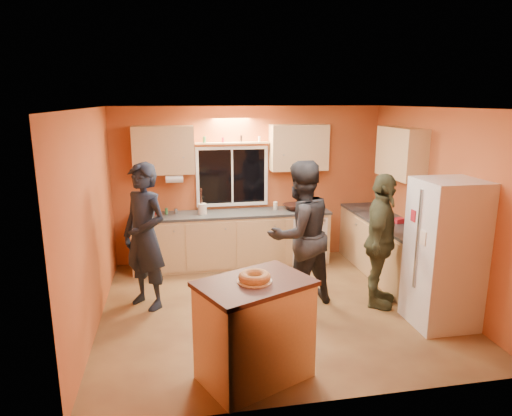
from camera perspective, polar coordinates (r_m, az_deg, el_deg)
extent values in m
plane|color=brown|center=(6.24, 2.43, -12.22)|extent=(4.50, 4.50, 0.00)
cube|color=#BE6230|center=(7.72, -0.80, 2.96)|extent=(4.50, 0.04, 2.60)
cube|color=#BE6230|center=(3.97, 9.15, -7.44)|extent=(4.50, 0.04, 2.60)
cube|color=#BE6230|center=(5.74, -19.91, -1.53)|extent=(0.04, 4.00, 2.60)
cube|color=#BE6230|center=(6.67, 21.74, 0.33)|extent=(0.04, 4.00, 2.60)
cube|color=white|center=(5.63, 2.70, 12.38)|extent=(4.50, 4.00, 0.02)
cube|color=black|center=(7.63, -3.01, 3.97)|extent=(1.10, 0.02, 0.90)
cube|color=white|center=(7.62, -3.00, 3.95)|extent=(1.20, 0.04, 1.00)
cube|color=tan|center=(7.36, -11.49, 7.10)|extent=(0.95, 0.33, 0.75)
cube|color=tan|center=(7.65, 5.37, 7.54)|extent=(0.95, 0.33, 0.75)
cube|color=tan|center=(7.17, 17.67, 6.58)|extent=(0.33, 1.00, 0.75)
cylinder|color=silver|center=(7.30, -10.16, 3.59)|extent=(0.27, 0.12, 0.12)
cube|color=tan|center=(7.59, -3.01, -4.01)|extent=(3.20, 0.60, 0.86)
cube|color=#282B2D|center=(7.47, -3.05, -0.71)|extent=(3.24, 0.62, 0.04)
cube|color=tan|center=(8.20, 13.17, -3.03)|extent=(0.60, 0.60, 0.86)
cube|color=#282B2D|center=(8.08, 13.33, 0.03)|extent=(0.62, 0.62, 0.04)
cube|color=tan|center=(7.17, 16.99, -5.66)|extent=(0.60, 1.80, 0.86)
cube|color=#282B2D|center=(7.04, 17.24, -2.19)|extent=(0.62, 1.84, 0.04)
cube|color=silver|center=(5.94, 22.52, -5.30)|extent=(0.72, 0.70, 1.80)
cube|color=tan|center=(4.61, -0.18, -15.22)|extent=(1.20, 1.03, 0.99)
cube|color=black|center=(4.39, -0.18, -9.43)|extent=(1.25, 1.09, 0.04)
torus|color=#B7794B|center=(4.36, -0.18, -8.62)|extent=(0.31, 0.31, 0.09)
imported|color=black|center=(6.11, -13.74, -3.48)|extent=(0.82, 0.83, 1.93)
imported|color=black|center=(6.01, 5.49, -3.32)|extent=(1.15, 1.03, 1.95)
imported|color=#363B26|center=(6.20, 15.30, -4.03)|extent=(0.92, 1.12, 1.79)
imported|color=black|center=(7.67, 4.90, 0.16)|extent=(0.45, 0.45, 0.09)
cylinder|color=beige|center=(7.39, -6.73, -0.11)|extent=(0.14, 0.14, 0.17)
imported|color=gray|center=(6.36, 21.15, -2.61)|extent=(0.32, 0.30, 0.29)
cube|color=maroon|center=(7.15, 17.42, -1.51)|extent=(0.18, 0.15, 0.07)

